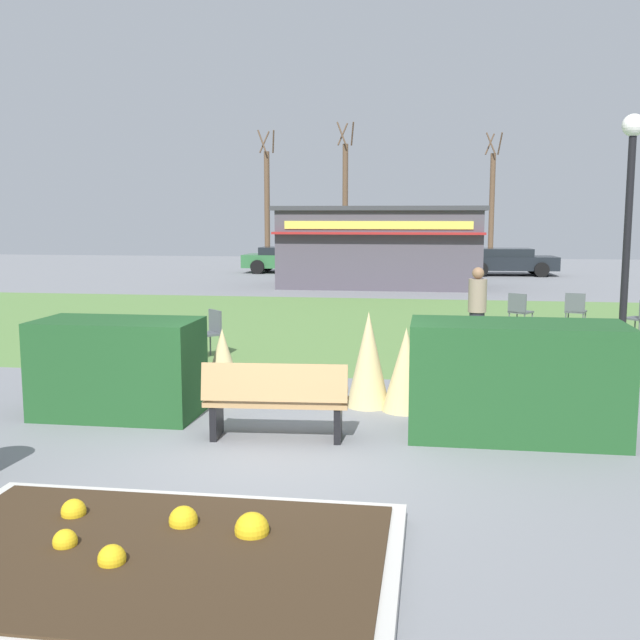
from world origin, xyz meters
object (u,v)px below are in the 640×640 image
Objects in this scene: parked_car_west_slot at (289,259)px; parked_car_east_slot at (507,261)px; cafe_chair_east at (575,309)px; tree_right_bg at (345,203)px; person_strolling at (477,311)px; tree_center_bg at (492,207)px; park_bench at (276,400)px; tree_left_bg at (267,207)px; food_kiosk at (381,246)px; cafe_chair_center at (519,309)px; parked_car_center_slot at (401,260)px; lamppost_mid at (629,214)px; cafe_chair_west at (210,330)px.

parked_car_west_slot is 0.99× the size of parked_car_east_slot.
parked_car_east_slot is (9.90, -0.00, 0.00)m from parked_car_west_slot.
cafe_chair_east is 21.87m from tree_right_bg.
tree_center_bg is (2.20, 26.90, 2.24)m from person_strolling.
park_bench is 0.25× the size of tree_left_bg.
food_kiosk reaches higher than person_strolling.
food_kiosk is 11.52m from cafe_chair_center.
park_bench is 1.95× the size of cafe_chair_east.
tree_right_bg reaches higher than person_strolling.
parked_car_center_slot is at bearing 173.78° from person_strolling.
parked_car_center_slot is (-4.71, 16.59, 0.12)m from cafe_chair_east.
tree_center_bg reaches higher than parked_car_east_slot.
food_kiosk is 11.77m from cafe_chair_east.
lamppost_mid is (4.92, 4.42, 2.19)m from park_bench.
cafe_chair_east is at bearing -69.27° from tree_right_bg.
tree_left_bg is (-9.33, 24.02, 2.24)m from person_strolling.
tree_center_bg reaches higher than food_kiosk.
person_strolling is 0.40× the size of parked_car_center_slot.
tree_left_bg is (-6.69, 29.79, 2.62)m from park_bench.
tree_left_bg reaches higher than cafe_chair_west.
tree_right_bg is (-0.32, 24.64, 2.73)m from cafe_chair_west.
parked_car_west_slot is at bearing -172.37° from person_strolling.
cafe_chair_west is at bearing -104.45° from tree_center_bg.
tree_center_bg is (4.98, 12.84, 1.60)m from food_kiosk.
cafe_chair_east is 0.13× the size of tree_center_bg.
lamppost_mid is 3.21m from person_strolling.
park_bench is 6.36m from person_strolling.
cafe_chair_east is 23.51m from tree_center_bg.
parked_car_center_slot is 0.61× the size of tree_center_bg.
tree_right_bg is 8.07m from tree_center_bg.
food_kiosk is at bearing 109.91° from cafe_chair_center.
cafe_chair_west is 24.79m from tree_right_bg.
cafe_chair_center is 16.91m from parked_car_east_slot.
person_strolling is 24.52m from tree_right_bg.
parked_car_center_slot is (-4.56, 21.48, -2.03)m from lamppost_mid.
parked_car_east_slot reaches higher than park_bench.
cafe_chair_west is at bearing 175.70° from lamppost_mid.
person_strolling is 25.86m from tree_left_bg.
parked_car_east_slot is at bearing -25.66° from tree_right_bg.
cafe_chair_center is at bearing -78.53° from parked_car_center_slot.
parked_car_center_slot is at bearing 82.78° from cafe_chair_west.
tree_right_bg is (-7.68, 20.29, 2.73)m from cafe_chair_east.
cafe_chair_center is 0.21× the size of parked_car_west_slot.
food_kiosk reaches higher than parked_car_west_slot.
tree_right_bg reaches higher than tree_left_bg.
tree_right_bg is at bearing 179.75° from person_strolling.
tree_left_bg is (-11.61, 25.37, 0.43)m from lamppost_mid.
person_strolling is at bearing -109.19° from cafe_chair_center.
tree_right_bg reaches higher than cafe_chair_east.
tree_center_bg is at bearing 56.46° from parked_car_center_slot.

